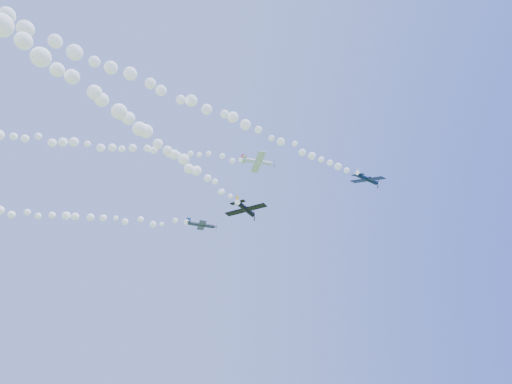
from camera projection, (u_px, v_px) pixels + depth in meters
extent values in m
cylinder|color=white|center=(257.00, 161.00, 94.50)|extent=(6.67, 1.60, 1.29)
cone|color=white|center=(272.00, 164.00, 95.14)|extent=(0.90, 0.95, 0.92)
cone|color=#B5142B|center=(275.00, 164.00, 95.22)|extent=(0.37, 0.34, 0.33)
cube|color=black|center=(274.00, 164.00, 95.20)|extent=(0.18, 0.41, 2.08)
cube|color=white|center=(258.00, 162.00, 94.48)|extent=(1.77, 8.09, 1.26)
cube|color=white|center=(244.00, 159.00, 94.00)|extent=(0.98, 2.85, 0.50)
cube|color=#B5142B|center=(244.00, 157.00, 94.30)|extent=(1.12, 0.29, 1.37)
sphere|color=black|center=(261.00, 161.00, 94.89)|extent=(0.84, 0.90, 0.92)
cylinder|color=#0C1B38|center=(367.00, 179.00, 95.01)|extent=(6.95, 2.24, 1.03)
cone|color=#0C1B38|center=(377.00, 183.00, 97.17)|extent=(0.97, 1.06, 0.93)
cone|color=white|center=(378.00, 184.00, 97.47)|extent=(0.40, 0.38, 0.33)
cube|color=black|center=(378.00, 184.00, 97.39)|extent=(0.33, 0.66, 2.15)
cube|color=#0C1B38|center=(368.00, 180.00, 95.15)|extent=(5.07, 8.21, 2.26)
cube|color=#0C1B38|center=(358.00, 175.00, 93.23)|extent=(2.12, 3.05, 0.83)
cube|color=white|center=(358.00, 172.00, 93.32)|extent=(1.16, 0.86, 1.37)
sphere|color=black|center=(370.00, 178.00, 95.68)|extent=(1.17, 1.26, 1.01)
cylinder|color=#34394C|center=(201.00, 225.00, 94.56)|extent=(6.10, 1.45, 1.25)
cone|color=#34394C|center=(215.00, 227.00, 95.11)|extent=(0.83, 0.87, 0.85)
cone|color=navy|center=(217.00, 227.00, 95.19)|extent=(0.35, 0.31, 0.30)
cube|color=black|center=(217.00, 227.00, 95.17)|extent=(0.18, 0.29, 1.90)
cube|color=#34394C|center=(202.00, 225.00, 94.56)|extent=(1.74, 7.43, 0.80)
cube|color=#34394C|center=(188.00, 223.00, 94.12)|extent=(0.94, 2.62, 0.33)
cube|color=navy|center=(188.00, 220.00, 94.30)|extent=(1.03, 0.21, 1.27)
sphere|color=black|center=(205.00, 224.00, 94.84)|extent=(0.79, 0.79, 0.82)
cylinder|color=black|center=(245.00, 209.00, 78.80)|extent=(4.54, 5.85, 1.05)
cone|color=black|center=(253.00, 215.00, 81.66)|extent=(1.16, 1.14, 0.89)
cone|color=gold|center=(254.00, 216.00, 82.06)|extent=(0.44, 0.45, 0.31)
cube|color=black|center=(254.00, 216.00, 81.96)|extent=(0.24, 0.27, 2.07)
cube|color=black|center=(246.00, 210.00, 78.96)|extent=(7.22, 6.37, 0.77)
cube|color=black|center=(238.00, 202.00, 76.44)|extent=(2.76, 2.51, 0.31)
cube|color=gold|center=(237.00, 199.00, 76.65)|extent=(0.79, 0.94, 1.33)
sphere|color=black|center=(247.00, 208.00, 79.74)|extent=(1.13, 1.15, 0.85)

